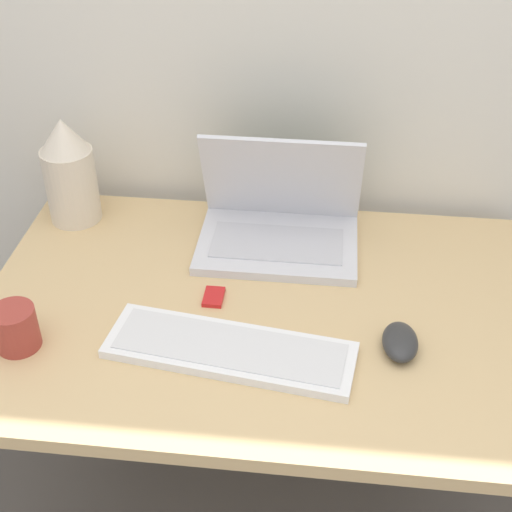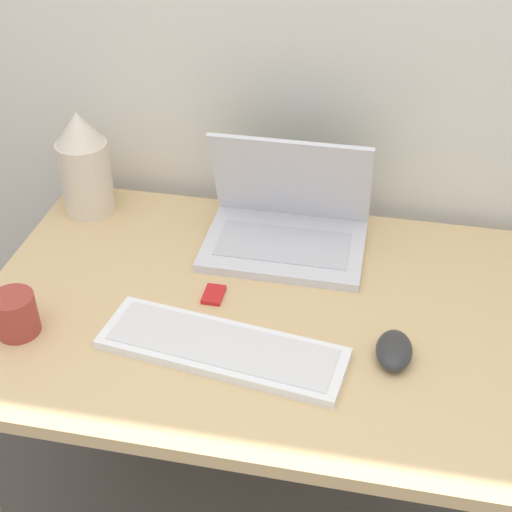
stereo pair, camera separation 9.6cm
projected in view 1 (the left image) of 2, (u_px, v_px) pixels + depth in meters
name	position (u px, v px, depth m)	size (l,w,h in m)	color
desk	(260.00, 339.00, 1.48)	(1.12, 0.75, 0.71)	tan
laptop	(279.00, 221.00, 1.57)	(0.35, 0.25, 0.25)	silver
keyboard	(230.00, 350.00, 1.30)	(0.47, 0.20, 0.02)	white
mouse	(400.00, 342.00, 1.31)	(0.07, 0.11, 0.04)	#2D2D2D
vase	(69.00, 172.00, 1.61)	(0.12, 0.12, 0.25)	beige
mp3_player	(214.00, 297.00, 1.44)	(0.04, 0.06, 0.01)	red
mug	(16.00, 328.00, 1.30)	(0.08, 0.08, 0.08)	#9E382D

